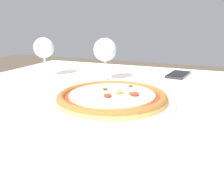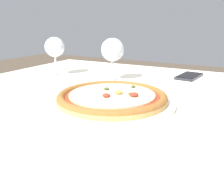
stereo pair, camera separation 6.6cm
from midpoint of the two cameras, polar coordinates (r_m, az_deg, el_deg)
The scene contains 5 objects.
dining_table at distance 0.77m, azimuth 5.03°, elevation -6.60°, with size 1.20×1.04×0.72m.
pizza_plate at distance 0.66m, azimuth 2.85°, elevation -1.13°, with size 0.33×0.33×0.04m.
wine_glass_far_left at distance 0.90m, azimuth 2.26°, elevation 9.71°, with size 0.08×0.08×0.16m.
wine_glass_far_right at distance 1.02m, azimuth -11.16°, elevation 10.09°, with size 0.08×0.08×0.16m.
cell_phone at distance 1.04m, azimuth 19.01°, elevation 3.76°, with size 0.09×0.15×0.01m.
Camera 2 is at (0.31, -0.64, 0.93)m, focal length 40.00 mm.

